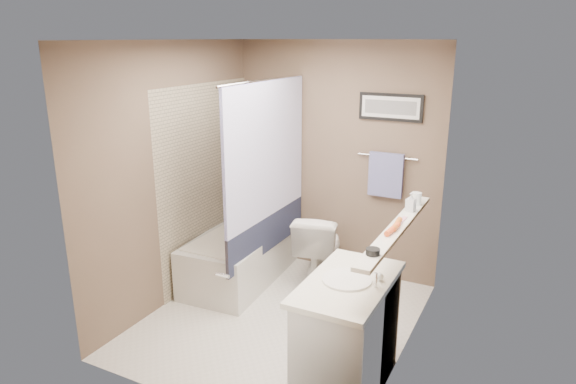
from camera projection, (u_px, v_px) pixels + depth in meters
The scene contains 33 objects.
ground at pixel (280, 319), 4.59m from camera, with size 2.50×2.50×0.00m, color silver.
ceiling at pixel (279, 43), 3.90m from camera, with size 2.20×2.50×0.04m, color white.
wall_back at pixel (335, 160), 5.29m from camera, with size 2.20×0.04×2.40m, color brown.
wall_front at pixel (188, 241), 3.19m from camera, with size 2.20×0.04×2.40m, color brown.
wall_left at pixel (176, 176), 4.71m from camera, with size 0.04×2.50×2.40m, color brown.
wall_right at pixel (409, 210), 3.77m from camera, with size 0.04×2.50×2.40m, color brown.
tile_surround at pixel (208, 183), 5.20m from camera, with size 0.02×1.55×2.00m, color tan.
curtain_rod at pixel (266, 80), 4.60m from camera, with size 0.02×0.02×1.55m, color silver.
curtain_upper at pixel (267, 151), 4.79m from camera, with size 0.03×1.45×1.28m, color white.
curtain_lower at pixel (268, 233), 5.02m from camera, with size 0.03×1.45×0.36m, color #21273F.
mirror at pixel (410, 159), 3.52m from camera, with size 0.02×1.60×1.00m, color silver.
shelf at pixel (397, 228), 3.70m from camera, with size 0.12×1.60×0.03m, color silver.
towel_bar at pixel (387, 157), 5.01m from camera, with size 0.02×0.02×0.60m, color silver.
towel at pixel (386, 175), 5.05m from camera, with size 0.34×0.05×0.44m, color #979DDB.
art_frame at pixel (391, 107), 4.89m from camera, with size 0.62×0.03×0.26m, color black.
art_mat at pixel (390, 107), 4.88m from camera, with size 0.56×0.00×0.20m, color white.
art_image at pixel (390, 107), 4.87m from camera, with size 0.50×0.00×0.13m, color #595959.
door at pixel (264, 290), 3.00m from camera, with size 0.80×0.02×2.00m, color silver.
door_handle at pixel (222, 275), 3.19m from camera, with size 0.02×0.02×0.10m, color silver.
bathtub at pixel (243, 254), 5.35m from camera, with size 0.70×1.50×0.50m, color silver.
tub_rim at pixel (242, 232), 5.27m from camera, with size 0.56×1.36×0.02m, color silver.
toilet at pixel (319, 248), 5.18m from camera, with size 0.43×0.75×0.77m, color white.
vanity at pixel (347, 338), 3.59m from camera, with size 0.50×0.90×0.80m, color silver.
countertop at pixel (348, 283), 3.47m from camera, with size 0.54×0.96×0.04m, color white.
sink_basin at pixel (347, 279), 3.47m from camera, with size 0.34×0.34×0.01m, color white.
faucet_spout at pixel (376, 280), 3.37m from camera, with size 0.02×0.02×0.10m, color white.
faucet_knob at pixel (380, 277), 3.46m from camera, with size 0.05×0.05×0.05m, color white.
candle_bowl_near at pixel (373, 252), 3.20m from camera, with size 0.09×0.09×0.04m, color black.
hair_brush_front at pixel (392, 229), 3.57m from camera, with size 0.04×0.04×0.22m, color #E2501F.
hair_brush_back at pixel (397, 224), 3.67m from camera, with size 0.04×0.04×0.22m, color #CC601C.
pink_comb at pixel (402, 220), 3.81m from camera, with size 0.03×0.16×0.01m, color pink.
glass_jar at pixel (416, 199), 4.16m from camera, with size 0.08×0.08×0.10m, color white.
soap_bottle at pixel (411, 202), 3.99m from camera, with size 0.07×0.07×0.15m, color #999999.
Camera 1 is at (1.90, -3.59, 2.42)m, focal length 32.00 mm.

